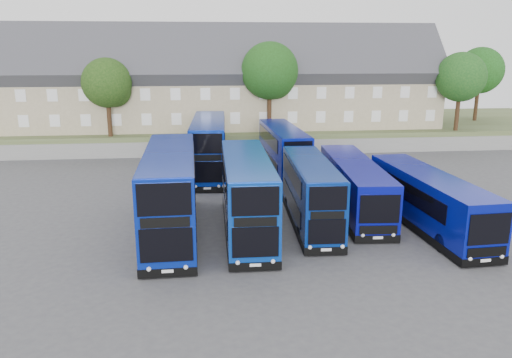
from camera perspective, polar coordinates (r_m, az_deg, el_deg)
The scene contains 15 objects.
ground at distance 27.79m, azimuth 4.18°, elevation -7.45°, with size 120.00×120.00×0.00m, color #45454A.
retaining_wall at distance 50.49m, azimuth -0.52°, elevation 3.60°, with size 70.00×0.40×1.50m, color slate.
earth_bank at distance 60.26m, azimuth -1.42°, elevation 5.65°, with size 80.00×20.00×2.00m, color #4D5731.
terrace_row at distance 55.49m, azimuth -4.27°, elevation 10.65°, with size 48.00×10.40×11.20m.
dd_front_left at distance 28.95m, azimuth -9.74°, elevation -1.73°, with size 3.07×12.21×4.83m.
dd_front_mid at distance 28.84m, azimuth -1.06°, elevation -1.97°, with size 2.72×11.26×4.46m.
dd_front_right at distance 30.27m, azimuth 6.27°, elevation -1.77°, with size 2.65×9.98×3.93m.
dd_rear_left at distance 42.45m, azimuth -5.40°, elevation 3.55°, with size 3.18×11.89×4.69m.
dd_rear_right at distance 41.18m, azimuth 3.14°, elevation 2.90°, with size 2.89×10.67×4.20m.
coach_east_a at distance 33.47m, azimuth 11.14°, elevation -0.91°, with size 3.31×12.19×3.30m.
coach_east_b at distance 31.53m, azimuth 19.07°, elevation -2.46°, with size 3.23×12.06×3.26m.
tree_west at distance 51.37m, azimuth -16.50°, elevation 10.29°, with size 4.80×4.80×7.65m.
tree_mid at distance 51.43m, azimuth 1.72°, elevation 12.01°, with size 5.76×5.76×9.18m.
tree_east at distance 57.18m, azimuth 22.43°, elevation 10.53°, with size 5.12×5.12×8.16m.
tree_far at distance 66.18m, azimuth 24.27°, elevation 11.06°, with size 5.44×5.44×8.67m.
Camera 1 is at (-4.64, -25.33, 10.45)m, focal length 35.00 mm.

